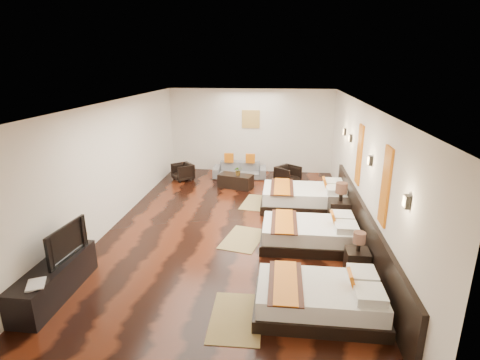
# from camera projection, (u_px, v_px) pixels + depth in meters

# --- Properties ---
(floor) EXTENTS (5.50, 9.50, 0.01)m
(floor) POSITION_uv_depth(u_px,v_px,m) (233.00, 227.00, 8.63)
(floor) COLOR black
(floor) RESTS_ON ground
(ceiling) EXTENTS (5.50, 9.50, 0.01)m
(ceiling) POSITION_uv_depth(u_px,v_px,m) (232.00, 103.00, 7.80)
(ceiling) COLOR white
(ceiling) RESTS_ON floor
(back_wall) EXTENTS (5.50, 0.01, 2.80)m
(back_wall) POSITION_uv_depth(u_px,v_px,m) (251.00, 131.00, 12.72)
(back_wall) COLOR silver
(back_wall) RESTS_ON floor
(left_wall) EXTENTS (0.01, 9.50, 2.80)m
(left_wall) POSITION_uv_depth(u_px,v_px,m) (112.00, 164.00, 8.50)
(left_wall) COLOR silver
(left_wall) RESTS_ON floor
(right_wall) EXTENTS (0.01, 9.50, 2.80)m
(right_wall) POSITION_uv_depth(u_px,v_px,m) (362.00, 172.00, 7.92)
(right_wall) COLOR silver
(right_wall) RESTS_ON floor
(headboard_panel) EXTENTS (0.08, 6.60, 0.90)m
(headboard_panel) POSITION_uv_depth(u_px,v_px,m) (363.00, 229.00, 7.45)
(headboard_panel) COLOR black
(headboard_panel) RESTS_ON floor
(bed_near) EXTENTS (1.91, 1.20, 0.73)m
(bed_near) POSITION_uv_depth(u_px,v_px,m) (320.00, 298.00, 5.59)
(bed_near) COLOR black
(bed_near) RESTS_ON floor
(bed_mid) EXTENTS (1.98, 1.24, 0.75)m
(bed_mid) POSITION_uv_depth(u_px,v_px,m) (310.00, 234.00, 7.69)
(bed_mid) COLOR black
(bed_mid) RESTS_ON floor
(bed_far) EXTENTS (2.18, 1.37, 0.83)m
(bed_far) POSITION_uv_depth(u_px,v_px,m) (305.00, 197.00, 9.68)
(bed_far) COLOR black
(bed_far) RESTS_ON floor
(nightstand_a) EXTENTS (0.40, 0.40, 0.79)m
(nightstand_a) POSITION_uv_depth(u_px,v_px,m) (357.00, 259.00, 6.65)
(nightstand_a) COLOR black
(nightstand_a) RESTS_ON floor
(nightstand_b) EXTENTS (0.50, 0.50, 0.99)m
(nightstand_b) POSITION_uv_depth(u_px,v_px,m) (340.00, 209.00, 8.74)
(nightstand_b) COLOR black
(nightstand_b) RESTS_ON floor
(jute_mat_near) EXTENTS (0.77, 1.22, 0.01)m
(jute_mat_near) POSITION_uv_depth(u_px,v_px,m) (236.00, 317.00, 5.54)
(jute_mat_near) COLOR olive
(jute_mat_near) RESTS_ON floor
(jute_mat_mid) EXTENTS (1.00, 1.34, 0.01)m
(jute_mat_mid) POSITION_uv_depth(u_px,v_px,m) (243.00, 239.00, 8.02)
(jute_mat_mid) COLOR olive
(jute_mat_mid) RESTS_ON floor
(jute_mat_far) EXTENTS (0.92, 1.30, 0.01)m
(jute_mat_far) POSITION_uv_depth(u_px,v_px,m) (257.00, 203.00, 10.10)
(jute_mat_far) COLOR olive
(jute_mat_far) RESTS_ON floor
(tv_console) EXTENTS (0.50, 1.80, 0.55)m
(tv_console) POSITION_uv_depth(u_px,v_px,m) (55.00, 280.00, 6.02)
(tv_console) COLOR black
(tv_console) RESTS_ON floor
(tv) EXTENTS (0.21, 0.99, 0.57)m
(tv) POSITION_uv_depth(u_px,v_px,m) (62.00, 241.00, 6.09)
(tv) COLOR black
(tv) RESTS_ON tv_console
(book) EXTENTS (0.37, 0.41, 0.03)m
(book) POSITION_uv_depth(u_px,v_px,m) (26.00, 286.00, 5.34)
(book) COLOR black
(book) RESTS_ON tv_console
(figurine) EXTENTS (0.39, 0.39, 0.35)m
(figurine) POSITION_uv_depth(u_px,v_px,m) (77.00, 233.00, 6.63)
(figurine) COLOR brown
(figurine) RESTS_ON tv_console
(sofa) EXTENTS (1.75, 0.76, 0.50)m
(sofa) POSITION_uv_depth(u_px,v_px,m) (240.00, 170.00, 12.29)
(sofa) COLOR slate
(sofa) RESTS_ON floor
(armchair_left) EXTENTS (0.83, 0.82, 0.54)m
(armchair_left) POSITION_uv_depth(u_px,v_px,m) (183.00, 172.00, 12.01)
(armchair_left) COLOR black
(armchair_left) RESTS_ON floor
(armchair_right) EXTENTS (0.89, 0.89, 0.58)m
(armchair_right) POSITION_uv_depth(u_px,v_px,m) (288.00, 175.00, 11.57)
(armchair_right) COLOR black
(armchair_right) RESTS_ON floor
(coffee_table) EXTENTS (1.10, 0.76, 0.40)m
(coffee_table) POSITION_uv_depth(u_px,v_px,m) (236.00, 181.00, 11.31)
(coffee_table) COLOR black
(coffee_table) RESTS_ON floor
(table_plant) EXTENTS (0.31, 0.29, 0.28)m
(table_plant) POSITION_uv_depth(u_px,v_px,m) (238.00, 171.00, 11.16)
(table_plant) COLOR #225C1E
(table_plant) RESTS_ON coffee_table
(orange_panel_a) EXTENTS (0.04, 0.40, 1.30)m
(orange_panel_a) POSITION_uv_depth(u_px,v_px,m) (386.00, 186.00, 6.03)
(orange_panel_a) COLOR #D86014
(orange_panel_a) RESTS_ON right_wall
(orange_panel_b) EXTENTS (0.04, 0.40, 1.30)m
(orange_panel_b) POSITION_uv_depth(u_px,v_px,m) (359.00, 155.00, 8.12)
(orange_panel_b) COLOR #D86014
(orange_panel_b) RESTS_ON right_wall
(sconce_near) EXTENTS (0.07, 0.12, 0.18)m
(sconce_near) POSITION_uv_depth(u_px,v_px,m) (406.00, 202.00, 4.95)
(sconce_near) COLOR black
(sconce_near) RESTS_ON right_wall
(sconce_mid) EXTENTS (0.07, 0.12, 0.18)m
(sconce_mid) POSITION_uv_depth(u_px,v_px,m) (370.00, 161.00, 7.04)
(sconce_mid) COLOR black
(sconce_mid) RESTS_ON right_wall
(sconce_far) EXTENTS (0.07, 0.12, 0.18)m
(sconce_far) POSITION_uv_depth(u_px,v_px,m) (350.00, 138.00, 9.12)
(sconce_far) COLOR black
(sconce_far) RESTS_ON right_wall
(sconce_lounge) EXTENTS (0.07, 0.12, 0.18)m
(sconce_lounge) POSITION_uv_depth(u_px,v_px,m) (345.00, 132.00, 9.98)
(sconce_lounge) COLOR black
(sconce_lounge) RESTS_ON right_wall
(gold_artwork) EXTENTS (0.60, 0.04, 0.60)m
(gold_artwork) POSITION_uv_depth(u_px,v_px,m) (251.00, 119.00, 12.58)
(gold_artwork) COLOR #AD873F
(gold_artwork) RESTS_ON back_wall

